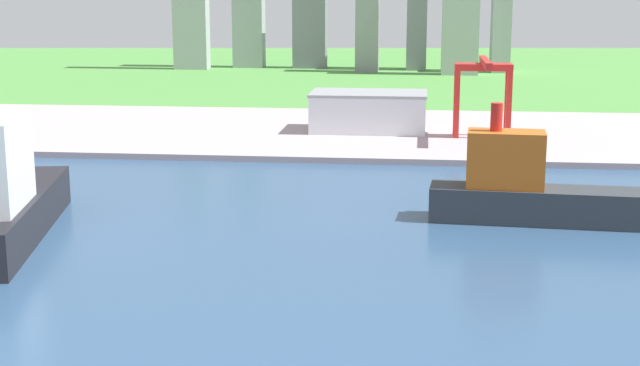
% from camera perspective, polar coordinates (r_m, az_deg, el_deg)
% --- Properties ---
extents(ground_plane, '(2400.00, 2400.00, 0.00)m').
position_cam_1_polar(ground_plane, '(227.83, -2.04, -4.51)').
color(ground_plane, '#4B8B3D').
extents(water_bay, '(840.00, 360.00, 0.15)m').
position_cam_1_polar(water_bay, '(171.98, -4.97, -10.16)').
color(water_bay, '#2D4C70').
rests_on(water_bay, ground).
extents(industrial_pier, '(840.00, 140.00, 2.50)m').
position_cam_1_polar(industrial_pier, '(412.22, 1.78, 3.18)').
color(industrial_pier, '#AD989C').
rests_on(industrial_pier, ground).
extents(container_barge, '(60.08, 18.17, 33.48)m').
position_cam_1_polar(container_barge, '(263.63, 12.68, -0.39)').
color(container_barge, '#2D3338').
rests_on(container_barge, water_bay).
extents(port_crane_red, '(23.98, 43.36, 33.83)m').
position_cam_1_polar(port_crane_red, '(392.20, 10.12, 6.35)').
color(port_crane_red, red).
rests_on(port_crane_red, industrial_pier).
extents(warehouse_main, '(51.14, 31.35, 17.22)m').
position_cam_1_polar(warehouse_main, '(407.93, 3.04, 4.48)').
color(warehouse_main, silver).
rests_on(warehouse_main, industrial_pier).
extents(distant_skyline, '(266.37, 65.87, 130.63)m').
position_cam_1_polar(distant_skyline, '(737.21, 1.48, 11.09)').
color(distant_skyline, '#A2A4A9').
rests_on(distant_skyline, ground).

